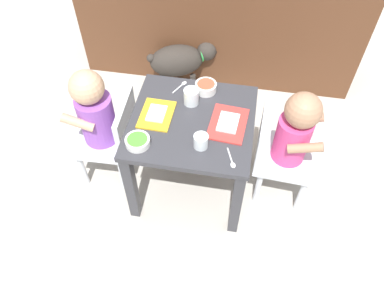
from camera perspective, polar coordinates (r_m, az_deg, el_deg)
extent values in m
plane|color=#B2ADA3|center=(1.96, 0.00, -5.59)|extent=(7.00, 7.00, 0.00)
cube|color=#56331E|center=(2.37, 4.28, 19.98)|extent=(1.65, 0.38, 0.87)
cube|color=#333338|center=(1.61, 0.00, 3.37)|extent=(0.53, 0.51, 0.03)
cube|color=#333338|center=(1.70, -9.16, -6.49)|extent=(0.04, 0.04, 0.43)
cube|color=#333338|center=(1.65, 6.71, -8.89)|extent=(0.04, 0.04, 0.43)
cube|color=#333338|center=(1.97, -5.56, 4.37)|extent=(0.04, 0.04, 0.43)
cube|color=#333338|center=(1.92, 8.05, 2.62)|extent=(0.04, 0.04, 0.43)
cube|color=silver|center=(1.86, -13.25, 0.99)|extent=(0.29, 0.29, 0.02)
cube|color=silver|center=(1.73, -9.94, 3.14)|extent=(0.03, 0.27, 0.22)
cylinder|color=purple|center=(1.76, -13.99, 3.77)|extent=(0.16, 0.16, 0.24)
sphere|color=tan|center=(1.64, -15.56, 8.34)|extent=(0.15, 0.15, 0.15)
cylinder|color=silver|center=(2.05, -14.46, 0.98)|extent=(0.03, 0.03, 0.24)
cylinder|color=silver|center=(1.93, -16.20, -3.47)|extent=(0.03, 0.03, 0.24)
cylinder|color=silver|center=(1.99, -9.05, 0.40)|extent=(0.03, 0.03, 0.24)
cylinder|color=silver|center=(1.87, -10.50, -4.24)|extent=(0.03, 0.03, 0.24)
cylinder|color=tan|center=(1.80, -15.00, 7.31)|extent=(0.15, 0.05, 0.09)
cylinder|color=tan|center=(1.68, -16.84, 3.11)|extent=(0.15, 0.05, 0.09)
cube|color=silver|center=(1.79, 14.03, -1.81)|extent=(0.29, 0.29, 0.02)
cube|color=silver|center=(1.69, 10.53, 1.42)|extent=(0.04, 0.27, 0.22)
cylinder|color=#D83F7F|center=(1.70, 14.79, 0.69)|extent=(0.15, 0.15, 0.22)
sphere|color=#A87A5B|center=(1.57, 16.43, 4.88)|extent=(0.15, 0.15, 0.15)
cylinder|color=silver|center=(1.84, 16.13, -7.25)|extent=(0.03, 0.03, 0.24)
cylinder|color=silver|center=(1.96, 16.39, -2.42)|extent=(0.03, 0.03, 0.24)
cylinder|color=silver|center=(1.82, 9.95, -6.23)|extent=(0.03, 0.03, 0.24)
cylinder|color=silver|center=(1.94, 10.63, -1.42)|extent=(0.03, 0.03, 0.24)
cylinder|color=#A87A5B|center=(1.61, 16.71, -0.57)|extent=(0.15, 0.05, 0.09)
cylinder|color=#A87A5B|center=(1.72, 16.92, 3.70)|extent=(0.15, 0.05, 0.09)
ellipsoid|color=#332D28|center=(2.32, -2.33, 12.45)|extent=(0.36, 0.28, 0.19)
sphere|color=#332D28|center=(2.32, 2.26, 13.85)|extent=(0.12, 0.12, 0.12)
sphere|color=black|center=(2.33, 3.25, 13.85)|extent=(0.05, 0.05, 0.05)
torus|color=green|center=(2.32, 1.42, 13.49)|extent=(0.06, 0.10, 0.10)
sphere|color=#332D28|center=(2.29, -6.22, 12.73)|extent=(0.05, 0.05, 0.05)
cylinder|color=#332D28|center=(2.38, 0.11, 9.17)|extent=(0.04, 0.04, 0.12)
cylinder|color=#332D28|center=(2.46, -0.35, 10.84)|extent=(0.04, 0.04, 0.12)
cylinder|color=#332D28|center=(2.36, -4.16, 8.66)|extent=(0.04, 0.04, 0.12)
cylinder|color=#332D28|center=(2.44, -4.49, 10.35)|extent=(0.04, 0.04, 0.12)
cube|color=gold|center=(1.63, -5.31, 4.52)|extent=(0.14, 0.18, 0.01)
cube|color=white|center=(1.62, -5.33, 4.72)|extent=(0.08, 0.10, 0.01)
cube|color=red|center=(1.59, 5.46, 3.16)|extent=(0.16, 0.22, 0.01)
cube|color=white|center=(1.58, 5.48, 3.35)|extent=(0.09, 0.12, 0.01)
cylinder|color=white|center=(1.48, 1.36, 0.43)|extent=(0.06, 0.06, 0.06)
cylinder|color=silver|center=(1.50, 1.35, 0.00)|extent=(0.05, 0.05, 0.02)
cylinder|color=white|center=(1.65, -0.11, 7.15)|extent=(0.07, 0.07, 0.07)
cylinder|color=silver|center=(1.66, -0.11, 6.85)|extent=(0.06, 0.06, 0.05)
cylinder|color=white|center=(1.52, -8.19, 0.37)|extent=(0.10, 0.10, 0.03)
cylinder|color=#4C8C33|center=(1.51, -8.24, 0.67)|extent=(0.08, 0.08, 0.01)
cylinder|color=white|center=(1.72, 2.09, 8.55)|extent=(0.10, 0.10, 0.04)
cylinder|color=#D84C33|center=(1.71, 2.11, 8.98)|extent=(0.08, 0.08, 0.01)
cylinder|color=silver|center=(1.48, 5.73, -1.74)|extent=(0.03, 0.07, 0.01)
ellipsoid|color=silver|center=(1.45, 6.19, -3.18)|extent=(0.03, 0.03, 0.01)
cylinder|color=silver|center=(1.74, -2.16, 8.34)|extent=(0.04, 0.07, 0.01)
ellipsoid|color=silver|center=(1.77, -1.19, 9.16)|extent=(0.03, 0.03, 0.01)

